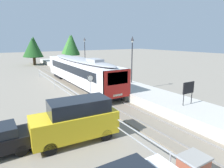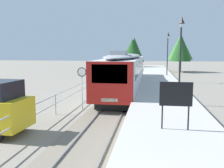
{
  "view_description": "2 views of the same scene",
  "coord_description": "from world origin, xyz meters",
  "px_view_note": "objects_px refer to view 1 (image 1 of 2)",
  "views": [
    {
      "loc": [
        -9.2,
        -1.94,
        5.83
      ],
      "look_at": [
        0.0,
        13.16,
        1.8
      ],
      "focal_mm": 31.06,
      "sensor_mm": 36.0,
      "label": 1
    },
    {
      "loc": [
        2.36,
        -1.9,
        3.8
      ],
      "look_at": [
        0.0,
        13.16,
        1.8
      ],
      "focal_mm": 39.27,
      "sensor_mm": 36.0,
      "label": 2
    }
  ],
  "objects_px": {
    "parked_van_yellow": "(76,120)",
    "platform_notice_board": "(188,89)",
    "platform_lamp_far_end": "(85,47)",
    "speed_limit_sign": "(90,82)",
    "platform_lamp_mid_platform": "(132,51)",
    "commuter_train": "(80,70)"
  },
  "relations": [
    {
      "from": "commuter_train",
      "to": "platform_notice_board",
      "type": "height_order",
      "value": "commuter_train"
    },
    {
      "from": "platform_lamp_far_end",
      "to": "parked_van_yellow",
      "type": "distance_m",
      "value": 23.77
    },
    {
      "from": "platform_lamp_far_end",
      "to": "platform_notice_board",
      "type": "distance_m",
      "value": 22.33
    },
    {
      "from": "speed_limit_sign",
      "to": "platform_notice_board",
      "type": "bearing_deg",
      "value": -49.15
    },
    {
      "from": "platform_notice_board",
      "to": "parked_van_yellow",
      "type": "relative_size",
      "value": 0.36
    },
    {
      "from": "platform_lamp_mid_platform",
      "to": "platform_lamp_far_end",
      "type": "bearing_deg",
      "value": 90.0
    },
    {
      "from": "speed_limit_sign",
      "to": "commuter_train",
      "type": "bearing_deg",
      "value": 74.86
    },
    {
      "from": "commuter_train",
      "to": "platform_lamp_far_end",
      "type": "xyz_separation_m",
      "value": [
        4.43,
        8.38,
        2.48
      ]
    },
    {
      "from": "platform_lamp_far_end",
      "to": "commuter_train",
      "type": "bearing_deg",
      "value": -117.88
    },
    {
      "from": "commuter_train",
      "to": "parked_van_yellow",
      "type": "bearing_deg",
      "value": -113.09
    },
    {
      "from": "platform_notice_board",
      "to": "speed_limit_sign",
      "type": "bearing_deg",
      "value": 130.85
    },
    {
      "from": "parked_van_yellow",
      "to": "platform_notice_board",
      "type": "bearing_deg",
      "value": -5.41
    },
    {
      "from": "platform_lamp_far_end",
      "to": "speed_limit_sign",
      "type": "relative_size",
      "value": 1.91
    },
    {
      "from": "platform_lamp_mid_platform",
      "to": "parked_van_yellow",
      "type": "relative_size",
      "value": 1.07
    },
    {
      "from": "commuter_train",
      "to": "platform_lamp_mid_platform",
      "type": "bearing_deg",
      "value": -49.02
    },
    {
      "from": "platform_lamp_mid_platform",
      "to": "speed_limit_sign",
      "type": "height_order",
      "value": "platform_lamp_mid_platform"
    },
    {
      "from": "speed_limit_sign",
      "to": "parked_van_yellow",
      "type": "height_order",
      "value": "speed_limit_sign"
    },
    {
      "from": "platform_lamp_far_end",
      "to": "speed_limit_sign",
      "type": "distance_m",
      "value": 17.4
    },
    {
      "from": "platform_notice_board",
      "to": "parked_van_yellow",
      "type": "height_order",
      "value": "platform_notice_board"
    },
    {
      "from": "platform_lamp_far_end",
      "to": "platform_notice_board",
      "type": "bearing_deg",
      "value": -92.86
    },
    {
      "from": "commuter_train",
      "to": "parked_van_yellow",
      "type": "xyz_separation_m",
      "value": [
        -5.52,
        -12.95,
        -0.85
      ]
    },
    {
      "from": "commuter_train",
      "to": "speed_limit_sign",
      "type": "relative_size",
      "value": 6.46
    }
  ]
}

